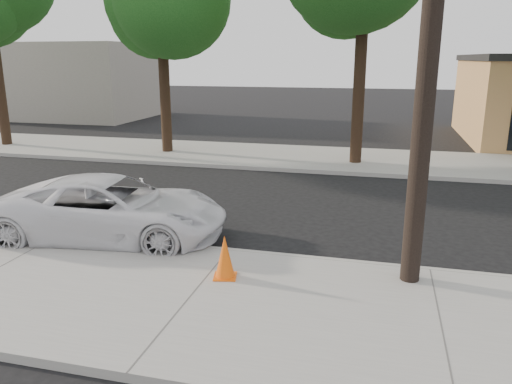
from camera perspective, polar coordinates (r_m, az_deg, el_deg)
ground at (r=12.48m, az=-0.18°, el=-3.74°), size 120.00×120.00×0.00m
near_sidewalk at (r=8.68m, az=-7.47°, el=-12.13°), size 90.00×4.40×0.15m
far_sidewalk at (r=20.54m, az=5.79°, el=3.90°), size 90.00×5.00×0.15m
curb_near at (r=10.56m, az=-3.05°, el=-6.91°), size 90.00×0.12×0.16m
building_far at (r=38.96m, az=-22.28°, el=11.73°), size 14.00×8.00×5.00m
utility_pole at (r=8.79m, az=19.50°, el=18.65°), size 1.40×0.34×9.00m
tree_b at (r=21.49m, az=-10.52°, el=20.51°), size 4.34×4.20×8.45m
police_cruiser at (r=11.75m, az=-16.22°, el=-1.86°), size 5.47×3.02×1.45m
traffic_cone at (r=9.12m, az=-3.58°, el=-7.45°), size 0.49×0.49×0.80m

